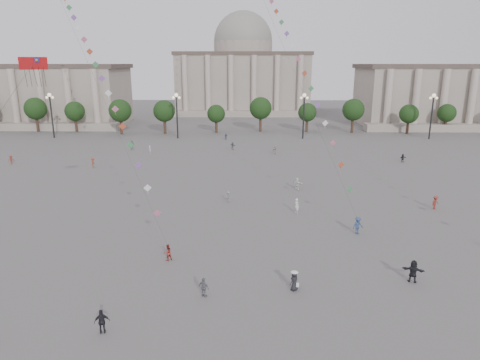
{
  "coord_description": "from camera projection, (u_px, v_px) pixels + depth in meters",
  "views": [
    {
      "loc": [
        1.78,
        -31.51,
        17.47
      ],
      "look_at": [
        1.0,
        12.0,
        5.53
      ],
      "focal_mm": 32.0,
      "sensor_mm": 36.0,
      "label": 1
    }
  ],
  "objects": [
    {
      "name": "person_crowd_12",
      "position": [
        233.0,
        146.0,
        89.39
      ],
      "size": [
        1.43,
        1.29,
        1.58
      ],
      "primitive_type": "imported",
      "rotation": [
        0.0,
        0.0,
        2.45
      ],
      "color": "slate",
      "rests_on": "ground"
    },
    {
      "name": "person_crowd_17",
      "position": [
        93.0,
        163.0,
        73.71
      ],
      "size": [
        0.86,
        1.22,
        1.71
      ],
      "primitive_type": "imported",
      "rotation": [
        0.0,
        0.0,
        1.79
      ],
      "color": "#9F3F2B",
      "rests_on": "ground"
    },
    {
      "name": "hat_person",
      "position": [
        294.0,
        280.0,
        33.81
      ],
      "size": [
        0.94,
        0.93,
        1.69
      ],
      "color": "black",
      "rests_on": "ground"
    },
    {
      "name": "person_crowd_0",
      "position": [
        226.0,
        137.0,
        100.47
      ],
      "size": [
        0.9,
        0.45,
        1.48
      ],
      "primitive_type": "imported",
      "rotation": [
        0.0,
        0.0,
        0.11
      ],
      "color": "navy",
      "rests_on": "ground"
    },
    {
      "name": "lamp_post_far_east",
      "position": [
        432.0,
        108.0,
        99.82
      ],
      "size": [
        2.0,
        0.9,
        10.65
      ],
      "color": "#262628",
      "rests_on": "ground"
    },
    {
      "name": "person_crowd_9",
      "position": [
        403.0,
        158.0,
        77.79
      ],
      "size": [
        1.46,
        0.95,
        1.5
      ],
      "primitive_type": "imported",
      "rotation": [
        0.0,
        0.0,
        0.4
      ],
      "color": "#242228",
      "rests_on": "ground"
    },
    {
      "name": "tree_row",
      "position": [
        241.0,
        112.0,
        108.82
      ],
      "size": [
        137.12,
        5.12,
        8.0
      ],
      "color": "#322219",
      "rests_on": "ground"
    },
    {
      "name": "person_crowd_6",
      "position": [
        228.0,
        197.0,
        55.26
      ],
      "size": [
        1.12,
        0.92,
        1.51
      ],
      "primitive_type": "imported",
      "rotation": [
        0.0,
        0.0,
        5.85
      ],
      "color": "slate",
      "rests_on": "ground"
    },
    {
      "name": "hall_central",
      "position": [
        243.0,
        72.0,
        155.87
      ],
      "size": [
        48.3,
        34.3,
        35.5
      ],
      "color": "gray",
      "rests_on": "ground"
    },
    {
      "name": "lamp_post_mid_east",
      "position": [
        304.0,
        108.0,
        100.33
      ],
      "size": [
        2.0,
        0.9,
        10.65
      ],
      "color": "#262628",
      "rests_on": "ground"
    },
    {
      "name": "person_crowd_3",
      "position": [
        413.0,
        271.0,
        35.05
      ],
      "size": [
        1.87,
        1.14,
        1.92
      ],
      "primitive_type": "imported",
      "rotation": [
        0.0,
        0.0,
        2.79
      ],
      "color": "black",
      "rests_on": "ground"
    },
    {
      "name": "person_crowd_2",
      "position": [
        11.0,
        160.0,
        76.15
      ],
      "size": [
        1.15,
        1.09,
        1.57
      ],
      "primitive_type": "imported",
      "rotation": [
        0.0,
        0.0,
        0.69
      ],
      "color": "maroon",
      "rests_on": "ground"
    },
    {
      "name": "tourist_3",
      "position": [
        204.0,
        287.0,
        32.89
      ],
      "size": [
        0.99,
        0.84,
        1.59
      ],
      "primitive_type": "imported",
      "rotation": [
        0.0,
        0.0,
        2.55
      ],
      "color": "slate",
      "rests_on": "ground"
    },
    {
      "name": "lamp_post_far_west",
      "position": [
        51.0,
        107.0,
        101.36
      ],
      "size": [
        2.0,
        0.9,
        10.65
      ],
      "color": "#262628",
      "rests_on": "ground"
    },
    {
      "name": "person_crowd_8",
      "position": [
        435.0,
        203.0,
        52.69
      ],
      "size": [
        1.26,
        1.1,
        1.69
      ],
      "primitive_type": "imported",
      "rotation": [
        0.0,
        0.0,
        0.55
      ],
      "color": "maroon",
      "rests_on": "ground"
    },
    {
      "name": "person_crowd_7",
      "position": [
        297.0,
        184.0,
        60.84
      ],
      "size": [
        1.59,
        1.37,
        1.73
      ],
      "primitive_type": "imported",
      "rotation": [
        0.0,
        0.0,
        2.5
      ],
      "color": "white",
      "rests_on": "ground"
    },
    {
      "name": "kite_flyer_1",
      "position": [
        358.0,
        226.0,
        44.93
      ],
      "size": [
        1.42,
        1.15,
        1.92
      ],
      "primitive_type": "imported",
      "rotation": [
        0.0,
        0.0,
        0.42
      ],
      "color": "navy",
      "rests_on": "ground"
    },
    {
      "name": "lamp_post_mid_west",
      "position": [
        177.0,
        107.0,
        100.85
      ],
      "size": [
        2.0,
        0.9,
        10.65
      ],
      "color": "#262628",
      "rests_on": "ground"
    },
    {
      "name": "dragon_kite",
      "position": [
        33.0,
        74.0,
        35.46
      ],
      "size": [
        4.15,
        8.19,
        22.57
      ],
      "color": "red",
      "rests_on": "ground"
    },
    {
      "name": "person_crowd_16",
      "position": [
        132.0,
        145.0,
        88.85
      ],
      "size": [
        1.2,
        0.72,
        1.91
      ],
      "primitive_type": "imported",
      "rotation": [
        0.0,
        0.0,
        0.24
      ],
      "color": "slate",
      "rests_on": "ground"
    },
    {
      "name": "kite_train_mid",
      "position": [
        272.0,
        7.0,
        63.92
      ],
      "size": [
        15.84,
        48.96,
        68.57
      ],
      "color": "#3F3F3F",
      "rests_on": "ground"
    },
    {
      "name": "ground",
      "position": [
        225.0,
        284.0,
        35.04
      ],
      "size": [
        360.0,
        360.0,
        0.0
      ],
      "primitive_type": "plane",
      "color": "#5C5957",
      "rests_on": "ground"
    },
    {
      "name": "person_crowd_13",
      "position": [
        297.0,
        206.0,
        51.21
      ],
      "size": [
        0.77,
        0.81,
        1.87
      ],
      "primitive_type": "imported",
      "rotation": [
        0.0,
        0.0,
        2.21
      ],
      "color": "white",
      "rests_on": "ground"
    },
    {
      "name": "kite_train_west",
      "position": [
        74.0,
        23.0,
        54.89
      ],
      "size": [
        28.67,
        41.26,
        63.94
      ],
      "color": "#3F3F3F",
      "rests_on": "ground"
    },
    {
      "name": "person_crowd_10",
      "position": [
        150.0,
        150.0,
        84.89
      ],
      "size": [
        0.6,
        0.71,
        1.65
      ],
      "primitive_type": "imported",
      "rotation": [
        0.0,
        0.0,
        1.98
      ],
      "color": "silver",
      "rests_on": "ground"
    },
    {
      "name": "tourist_4",
      "position": [
        102.0,
        322.0,
        28.41
      ],
      "size": [
        1.09,
        0.68,
        1.74
      ],
      "primitive_type": "imported",
      "rotation": [
        0.0,
        0.0,
        3.41
      ],
      "color": "black",
      "rests_on": "ground"
    },
    {
      "name": "kite_flyer_0",
      "position": [
        168.0,
        252.0,
        39.0
      ],
      "size": [
        0.95,
        0.93,
        1.55
      ],
      "primitive_type": "imported",
      "rotation": [
        0.0,
        0.0,
        3.85
      ],
      "color": "maroon",
      "rests_on": "ground"
    },
    {
      "name": "person_crowd_4",
      "position": [
        275.0,
        150.0,
        84.72
      ],
      "size": [
        1.25,
        1.57,
        1.67
      ],
      "primitive_type": "imported",
      "rotation": [
        0.0,
        0.0,
        4.14
      ],
      "color": "#AFAFAB",
      "rests_on": "ground"
    }
  ]
}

